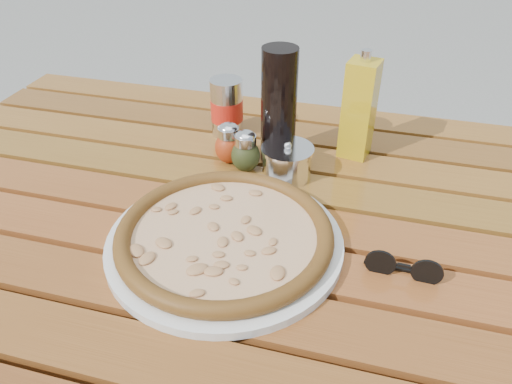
% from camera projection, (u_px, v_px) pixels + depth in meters
% --- Properties ---
extents(table, '(1.40, 0.90, 0.75)m').
position_uv_depth(table, '(253.00, 248.00, 0.88)').
color(table, '#37200C').
rests_on(table, ground).
extents(plate, '(0.47, 0.47, 0.01)m').
position_uv_depth(plate, '(225.00, 242.00, 0.76)').
color(plate, silver).
rests_on(plate, table).
extents(pizza, '(0.42, 0.42, 0.03)m').
position_uv_depth(pizza, '(225.00, 234.00, 0.75)').
color(pizza, beige).
rests_on(pizza, plate).
extents(pepper_shaker, '(0.07, 0.07, 0.08)m').
position_uv_depth(pepper_shaker, '(229.00, 144.00, 0.95)').
color(pepper_shaker, '#B13814').
rests_on(pepper_shaker, table).
extents(oregano_shaker, '(0.06, 0.06, 0.08)m').
position_uv_depth(oregano_shaker, '(246.00, 152.00, 0.92)').
color(oregano_shaker, '#353C18').
rests_on(oregano_shaker, table).
extents(dark_bottle, '(0.07, 0.07, 0.22)m').
position_uv_depth(dark_bottle, '(279.00, 107.00, 0.92)').
color(dark_bottle, black).
rests_on(dark_bottle, table).
extents(soda_can, '(0.07, 0.07, 0.12)m').
position_uv_depth(soda_can, '(227.00, 108.00, 1.03)').
color(soda_can, silver).
rests_on(soda_can, table).
extents(olive_oil_cruet, '(0.06, 0.06, 0.21)m').
position_uv_depth(olive_oil_cruet, '(359.00, 109.00, 0.94)').
color(olive_oil_cruet, '#BC9A14').
rests_on(olive_oil_cruet, table).
extents(parmesan_tin, '(0.10, 0.10, 0.07)m').
position_uv_depth(parmesan_tin, '(287.00, 161.00, 0.91)').
color(parmesan_tin, silver).
rests_on(parmesan_tin, table).
extents(sunglasses, '(0.11, 0.03, 0.04)m').
position_uv_depth(sunglasses, '(403.00, 268.00, 0.70)').
color(sunglasses, black).
rests_on(sunglasses, table).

